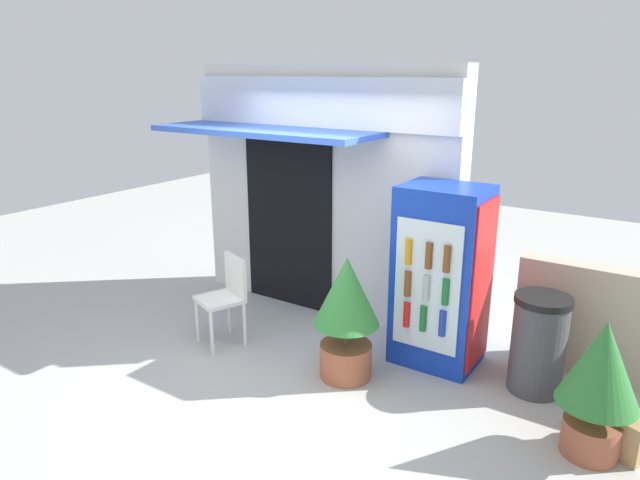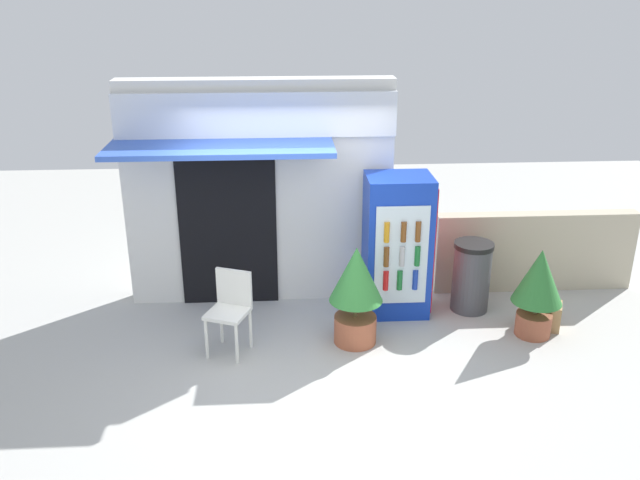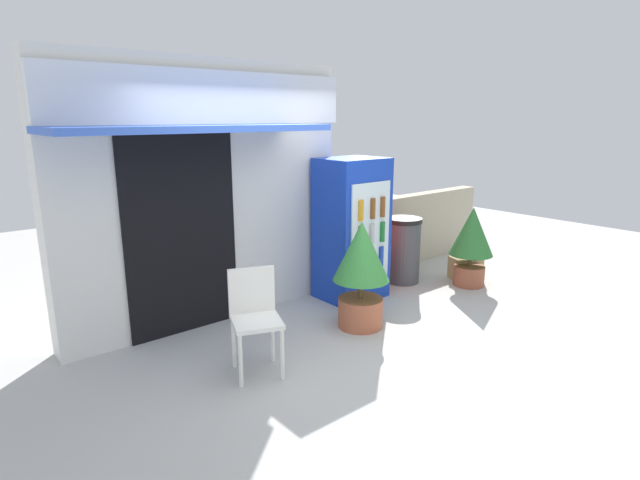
# 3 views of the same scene
# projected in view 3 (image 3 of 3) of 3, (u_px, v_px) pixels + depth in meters

# --- Properties ---
(ground) EXTENTS (16.00, 16.00, 0.00)m
(ground) POSITION_uv_depth(u_px,v_px,m) (333.00, 356.00, 4.77)
(ground) COLOR #B2B2AD
(storefront_building) EXTENTS (3.28, 1.14, 2.77)m
(storefront_building) POSITION_uv_depth(u_px,v_px,m) (207.00, 189.00, 5.32)
(storefront_building) COLOR silver
(storefront_building) RESTS_ON ground
(drink_cooler) EXTENTS (0.79, 0.69, 1.72)m
(drink_cooler) POSITION_uv_depth(u_px,v_px,m) (352.00, 229.00, 6.15)
(drink_cooler) COLOR #1438B2
(drink_cooler) RESTS_ON ground
(plastic_chair) EXTENTS (0.53, 0.54, 0.92)m
(plastic_chair) POSITION_uv_depth(u_px,v_px,m) (255.00, 312.00, 4.39)
(plastic_chair) COLOR white
(plastic_chair) RESTS_ON ground
(potted_plant_near_shop) EXTENTS (0.60, 0.60, 1.15)m
(potted_plant_near_shop) POSITION_uv_depth(u_px,v_px,m) (361.00, 266.00, 5.28)
(potted_plant_near_shop) COLOR #AD5B3D
(potted_plant_near_shop) RESTS_ON ground
(potted_plant_curbside) EXTENTS (0.57, 0.57, 1.06)m
(potted_plant_curbside) POSITION_uv_depth(u_px,v_px,m) (472.00, 239.00, 6.61)
(potted_plant_curbside) COLOR #995138
(potted_plant_curbside) RESTS_ON ground
(trash_bin) EXTENTS (0.48, 0.48, 0.88)m
(trash_bin) POSITION_uv_depth(u_px,v_px,m) (403.00, 250.00, 6.81)
(trash_bin) COLOR #47474C
(trash_bin) RESTS_ON ground
(stone_boundary_wall) EXTENTS (2.62, 0.21, 1.05)m
(stone_boundary_wall) POSITION_uv_depth(u_px,v_px,m) (417.00, 227.00, 7.81)
(stone_boundary_wall) COLOR #B7AD93
(stone_boundary_wall) RESTS_ON ground
(cardboard_box) EXTENTS (0.47, 0.42, 0.31)m
(cardboard_box) POSITION_uv_depth(u_px,v_px,m) (465.00, 268.00, 6.98)
(cardboard_box) COLOR tan
(cardboard_box) RESTS_ON ground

